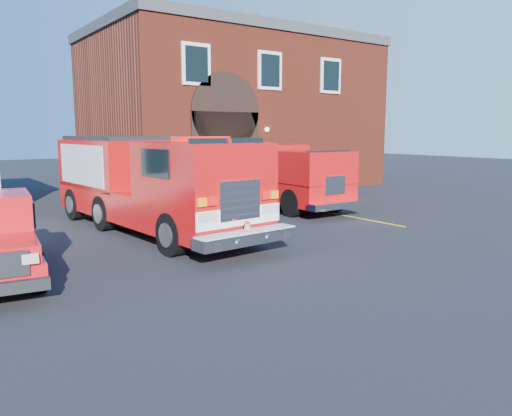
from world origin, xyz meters
TOP-DOWN VIEW (x-y plane):
  - ground at (0.00, 0.00)m, footprint 100.00×100.00m
  - parking_stripe_near at (6.50, 1.00)m, footprint 0.12×3.00m
  - parking_stripe_mid at (6.50, 4.00)m, footprint 0.12×3.00m
  - parking_stripe_far at (6.50, 7.00)m, footprint 0.12×3.00m
  - fire_station at (8.99, 13.98)m, footprint 15.20×10.20m
  - fire_engine at (-0.57, 3.73)m, footprint 3.41×9.84m
  - secondary_truck at (5.82, 5.85)m, footprint 2.63×7.98m

SIDE VIEW (x-z plane):
  - ground at x=0.00m, z-range 0.00..0.00m
  - parking_stripe_near at x=6.50m, z-range 0.00..0.01m
  - parking_stripe_mid at x=6.50m, z-range 0.00..0.01m
  - parking_stripe_far at x=6.50m, z-range 0.00..0.01m
  - secondary_truck at x=5.82m, z-range 0.12..2.69m
  - fire_engine at x=-0.57m, z-range 0.05..3.03m
  - fire_station at x=8.99m, z-range 0.03..8.48m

